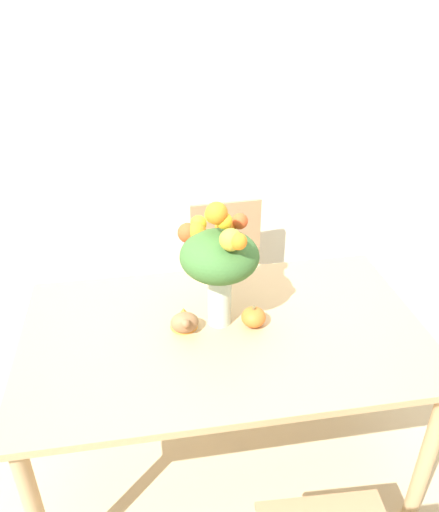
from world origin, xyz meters
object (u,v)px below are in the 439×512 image
(flower_vase, at_px, (219,257))
(turkey_figurine, at_px, (184,319))
(dining_chair_near_window, at_px, (231,278))
(pumpkin, at_px, (253,317))

(flower_vase, height_order, turkey_figurine, flower_vase)
(flower_vase, bearing_deg, dining_chair_near_window, 75.52)
(pumpkin, bearing_deg, dining_chair_near_window, 85.31)
(pumpkin, relative_size, dining_chair_near_window, 0.11)
(dining_chair_near_window, bearing_deg, turkey_figurine, -116.18)
(flower_vase, xyz_separation_m, turkey_figurine, (-0.14, -0.03, -0.25))
(flower_vase, distance_m, dining_chair_near_window, 0.98)
(pumpkin, height_order, dining_chair_near_window, dining_chair_near_window)
(dining_chair_near_window, bearing_deg, flower_vase, -107.50)
(turkey_figurine, relative_size, dining_chair_near_window, 0.17)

